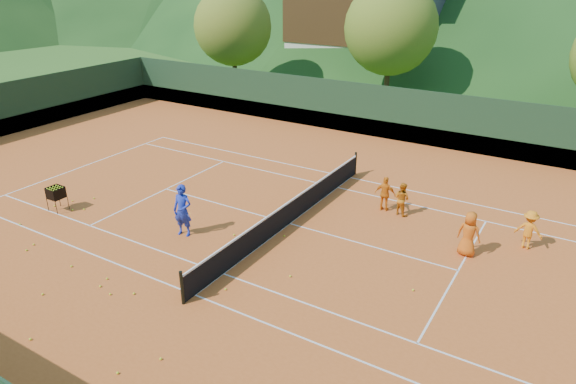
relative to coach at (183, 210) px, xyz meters
The scene contains 38 objects.
ground 4.08m from the coach, 44.12° to the left, with size 400.00×400.00×0.00m, color #2A5219.
clay_court 4.08m from the coach, 44.12° to the left, with size 40.00×24.00×0.02m, color #BC531E.
coach is the anchor object (origin of this frame).
student_a 8.46m from the coach, 42.94° to the left, with size 0.65×0.51×1.34m, color #CB6D12.
student_b 7.96m from the coach, 46.37° to the left, with size 0.84×0.35×1.43m, color orange.
student_c 9.99m from the coach, 23.10° to the left, with size 0.78×0.51×1.60m, color #D65B13.
student_d 12.17m from the coach, 26.79° to the left, with size 0.91×0.53×1.42m, color orange.
tennis_ball_0 5.34m from the coach, 139.81° to the right, with size 0.07×0.07×0.07m, color #D3ED27.
tennis_ball_1 4.21m from the coach, 80.58° to the right, with size 0.07×0.07×0.07m, color #D3ED27.
tennis_ball_2 5.52m from the coach, behind, with size 0.07×0.07×0.07m, color #D3ED27.
tennis_ball_3 4.89m from the coach, ahead, with size 0.07×0.07×0.07m, color #D3ED27.
tennis_ball_6 4.14m from the coach, 30.49° to the right, with size 0.07×0.07×0.07m, color #D3ED27.
tennis_ball_7 6.55m from the coach, 155.38° to the right, with size 0.07×0.07×0.07m, color #D3ED27.
tennis_ball_8 5.30m from the coach, 101.67° to the right, with size 0.07×0.07×0.07m, color #D3ED27.
tennis_ball_9 3.66m from the coach, 91.09° to the right, with size 0.07×0.07×0.07m, color #D3ED27.
tennis_ball_10 6.07m from the coach, behind, with size 0.07×0.07×0.07m, color #D3ED27.
tennis_ball_11 2.06m from the coach, 28.41° to the left, with size 0.07×0.07×0.07m, color #D3ED27.
tennis_ball_12 2.58m from the coach, 10.71° to the left, with size 0.07×0.07×0.07m, color #D3ED27.
tennis_ball_13 3.98m from the coach, 71.01° to the right, with size 0.07×0.07×0.07m, color #D3ED27.
tennis_ball_14 6.68m from the coach, 53.31° to the right, with size 0.07×0.07×0.07m, color #D3ED27.
tennis_ball_15 5.48m from the coach, 135.70° to the right, with size 0.07×0.07×0.07m, color #D3ED27.
tennis_ball_16 6.63m from the coach, 85.74° to the right, with size 0.07×0.07×0.07m, color #D3ED27.
tennis_ball_17 6.34m from the coach, behind, with size 0.07×0.07×0.07m, color #D3ED27.
tennis_ball_18 8.46m from the coach, ahead, with size 0.07×0.07×0.07m, color #D3ED27.
tennis_ball_20 4.11m from the coach, 114.38° to the right, with size 0.07×0.07×0.07m, color #D3ED27.
tennis_ball_21 5.38m from the coach, behind, with size 0.07×0.07×0.07m, color #D3ED27.
tennis_ball_22 3.79m from the coach, 28.60° to the left, with size 0.07×0.07×0.07m, color #D3ED27.
tennis_ball_23 5.01m from the coach, behind, with size 0.07×0.07×0.07m, color #D3ED27.
tennis_ball_25 7.14m from the coach, 61.20° to the right, with size 0.07×0.07×0.07m, color #D3ED27.
tennis_ball_26 4.04m from the coach, 88.76° to the right, with size 0.07×0.07×0.07m, color #D3ED27.
court_lines 4.08m from the coach, 44.12° to the left, with size 23.83×11.03×0.00m.
tennis_net 3.99m from the coach, 44.12° to the left, with size 0.10×12.07×1.10m.
perimeter_fence 3.97m from the coach, 44.12° to the left, with size 40.40×24.24×3.00m.
ball_hopper 5.85m from the coach, 169.27° to the right, with size 0.57×0.57×1.00m.
chalet_left 33.85m from the coach, 102.33° to the left, with size 13.80×9.93×12.92m.
chalet_mid 38.01m from the coach, 76.47° to the left, with size 12.65×8.82×11.45m.
tree_a 24.88m from the coach, 122.37° to the left, with size 6.00×6.00×7.88m.
tree_b 23.17m from the coach, 92.91° to the left, with size 6.40×6.40×8.40m.
Camera 1 is at (9.07, -14.98, 9.04)m, focal length 32.00 mm.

